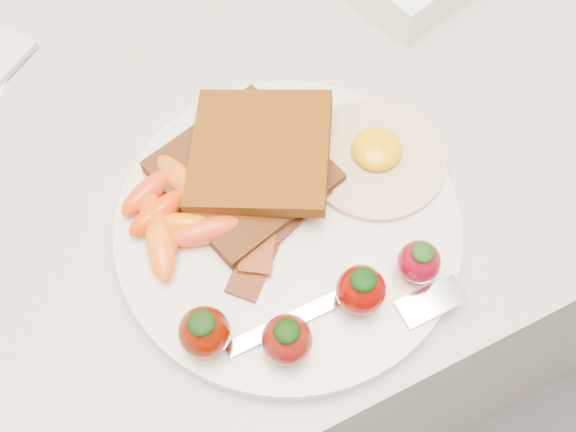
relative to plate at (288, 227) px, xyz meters
name	(u,v)px	position (x,y,z in m)	size (l,w,h in m)	color
counter	(241,280)	(0.00, 0.15, -0.46)	(2.00, 0.60, 0.90)	gray
plate	(288,227)	(0.00, 0.00, 0.00)	(0.27, 0.27, 0.02)	silver
toast_lower	(243,173)	(-0.01, 0.05, 0.02)	(0.12, 0.12, 0.01)	black
toast_upper	(260,151)	(0.00, 0.06, 0.03)	(0.11, 0.11, 0.01)	#431D04
fried_egg	(376,155)	(0.09, 0.02, 0.01)	(0.12, 0.12, 0.02)	#F8F1CB
bacon_strips	(268,226)	(-0.02, 0.00, 0.01)	(0.11, 0.11, 0.01)	black
baby_carrots	(171,215)	(-0.08, 0.04, 0.02)	(0.09, 0.11, 0.02)	#E53500
strawberries	(310,309)	(-0.02, -0.08, 0.03)	(0.19, 0.07, 0.04)	#5A0D00
fork	(361,309)	(0.02, -0.09, 0.01)	(0.17, 0.05, 0.00)	silver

